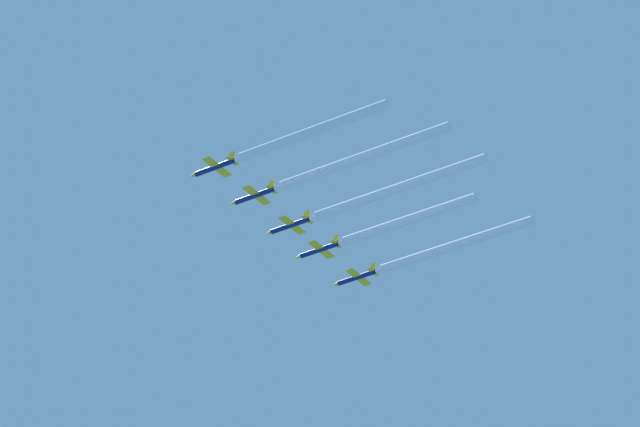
{
  "coord_description": "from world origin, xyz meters",
  "views": [
    {
      "loc": [
        -296.0,
        -199.14,
        2.54
      ],
      "look_at": [
        0.21,
        -7.44,
        224.58
      ],
      "focal_mm": 120.22,
      "sensor_mm": 36.0,
      "label": 1
    }
  ],
  "objects_px": {
    "jet_inner_left": "(253,196)",
    "jet_far_right": "(356,278)",
    "jet_far_left": "(214,168)",
    "jet_inner_right": "(318,250)",
    "jet_center": "(289,226)"
  },
  "relations": [
    {
      "from": "jet_inner_left",
      "to": "jet_far_right",
      "type": "distance_m",
      "value": 36.68
    },
    {
      "from": "jet_far_left",
      "to": "jet_inner_left",
      "type": "distance_m",
      "value": 12.49
    },
    {
      "from": "jet_far_left",
      "to": "jet_inner_right",
      "type": "bearing_deg",
      "value": 0.19
    },
    {
      "from": "jet_far_right",
      "to": "jet_far_left",
      "type": "bearing_deg",
      "value": 179.16
    },
    {
      "from": "jet_inner_left",
      "to": "jet_center",
      "type": "height_order",
      "value": "jet_inner_left"
    },
    {
      "from": "jet_inner_left",
      "to": "jet_far_right",
      "type": "bearing_deg",
      "value": -0.3
    },
    {
      "from": "jet_inner_right",
      "to": "jet_center",
      "type": "bearing_deg",
      "value": -177.22
    },
    {
      "from": "jet_inner_left",
      "to": "jet_far_left",
      "type": "bearing_deg",
      "value": 177.57
    },
    {
      "from": "jet_far_left",
      "to": "jet_center",
      "type": "relative_size",
      "value": 1.0
    },
    {
      "from": "jet_far_left",
      "to": "jet_center",
      "type": "bearing_deg",
      "value": -1.0
    },
    {
      "from": "jet_far_left",
      "to": "jet_far_right",
      "type": "xyz_separation_m",
      "value": [
        49.15,
        -0.72,
        -0.03
      ]
    },
    {
      "from": "jet_far_left",
      "to": "jet_inner_left",
      "type": "height_order",
      "value": "jet_inner_left"
    },
    {
      "from": "jet_center",
      "to": "jet_inner_right",
      "type": "height_order",
      "value": "jet_inner_right"
    },
    {
      "from": "jet_center",
      "to": "jet_far_right",
      "type": "xyz_separation_m",
      "value": [
        24.15,
        -0.29,
        -0.04
      ]
    },
    {
      "from": "jet_inner_left",
      "to": "jet_inner_right",
      "type": "bearing_deg",
      "value": 1.56
    }
  ]
}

